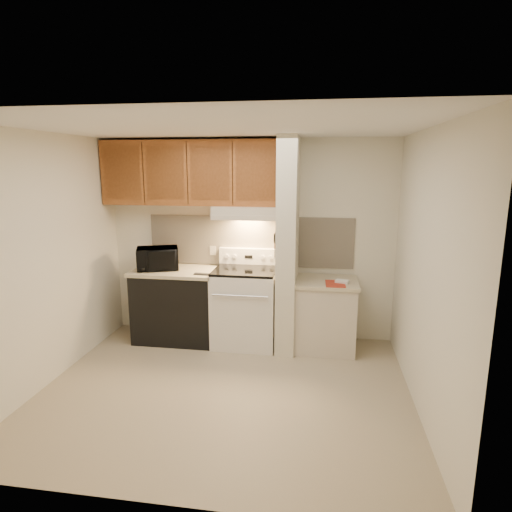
# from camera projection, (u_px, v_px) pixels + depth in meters

# --- Properties ---
(floor) EXTENTS (3.60, 3.60, 0.00)m
(floor) POSITION_uv_depth(u_px,v_px,m) (225.00, 389.00, 4.24)
(floor) COLOR tan
(floor) RESTS_ON ground
(ceiling) EXTENTS (3.60, 3.60, 0.00)m
(ceiling) POSITION_uv_depth(u_px,v_px,m) (221.00, 127.00, 3.72)
(ceiling) COLOR white
(ceiling) RESTS_ON wall_back
(wall_back) EXTENTS (3.60, 2.50, 0.02)m
(wall_back) POSITION_uv_depth(u_px,v_px,m) (250.00, 240.00, 5.43)
(wall_back) COLOR silver
(wall_back) RESTS_ON floor
(wall_left) EXTENTS (0.02, 3.00, 2.50)m
(wall_left) POSITION_uv_depth(u_px,v_px,m) (46.00, 261.00, 4.24)
(wall_left) COLOR silver
(wall_left) RESTS_ON floor
(wall_right) EXTENTS (0.02, 3.00, 2.50)m
(wall_right) POSITION_uv_depth(u_px,v_px,m) (426.00, 274.00, 3.71)
(wall_right) COLOR silver
(wall_right) RESTS_ON floor
(backsplash) EXTENTS (2.60, 0.02, 0.63)m
(backsplash) POSITION_uv_depth(u_px,v_px,m) (250.00, 241.00, 5.42)
(backsplash) COLOR beige
(backsplash) RESTS_ON wall_back
(range_body) EXTENTS (0.76, 0.65, 0.92)m
(range_body) POSITION_uv_depth(u_px,v_px,m) (245.00, 308.00, 5.26)
(range_body) COLOR silver
(range_body) RESTS_ON floor
(oven_window) EXTENTS (0.50, 0.01, 0.30)m
(oven_window) POSITION_uv_depth(u_px,v_px,m) (241.00, 313.00, 4.94)
(oven_window) COLOR black
(oven_window) RESTS_ON range_body
(oven_handle) EXTENTS (0.65, 0.02, 0.02)m
(oven_handle) POSITION_uv_depth(u_px,v_px,m) (240.00, 296.00, 4.86)
(oven_handle) COLOR silver
(oven_handle) RESTS_ON range_body
(cooktop) EXTENTS (0.74, 0.64, 0.03)m
(cooktop) POSITION_uv_depth(u_px,v_px,m) (245.00, 270.00, 5.16)
(cooktop) COLOR black
(cooktop) RESTS_ON range_body
(range_backguard) EXTENTS (0.76, 0.08, 0.20)m
(range_backguard) POSITION_uv_depth(u_px,v_px,m) (249.00, 256.00, 5.41)
(range_backguard) COLOR silver
(range_backguard) RESTS_ON range_body
(range_display) EXTENTS (0.10, 0.01, 0.04)m
(range_display) POSITION_uv_depth(u_px,v_px,m) (249.00, 257.00, 5.37)
(range_display) COLOR black
(range_display) RESTS_ON range_backguard
(range_knob_left_outer) EXTENTS (0.05, 0.02, 0.05)m
(range_knob_left_outer) POSITION_uv_depth(u_px,v_px,m) (227.00, 256.00, 5.41)
(range_knob_left_outer) COLOR silver
(range_knob_left_outer) RESTS_ON range_backguard
(range_knob_left_inner) EXTENTS (0.05, 0.02, 0.05)m
(range_knob_left_inner) POSITION_uv_depth(u_px,v_px,m) (235.00, 256.00, 5.39)
(range_knob_left_inner) COLOR silver
(range_knob_left_inner) RESTS_ON range_backguard
(range_knob_right_inner) EXTENTS (0.05, 0.02, 0.05)m
(range_knob_right_inner) POSITION_uv_depth(u_px,v_px,m) (263.00, 257.00, 5.34)
(range_knob_right_inner) COLOR silver
(range_knob_right_inner) RESTS_ON range_backguard
(range_knob_right_outer) EXTENTS (0.05, 0.02, 0.05)m
(range_knob_right_outer) POSITION_uv_depth(u_px,v_px,m) (271.00, 258.00, 5.32)
(range_knob_right_outer) COLOR silver
(range_knob_right_outer) RESTS_ON range_backguard
(dishwasher_front) EXTENTS (1.00, 0.63, 0.87)m
(dishwasher_front) POSITION_uv_depth(u_px,v_px,m) (177.00, 306.00, 5.40)
(dishwasher_front) COLOR black
(dishwasher_front) RESTS_ON floor
(left_countertop) EXTENTS (1.04, 0.67, 0.04)m
(left_countertop) POSITION_uv_depth(u_px,v_px,m) (176.00, 271.00, 5.31)
(left_countertop) COLOR #BFB392
(left_countertop) RESTS_ON dishwasher_front
(spoon_rest) EXTENTS (0.21, 0.08, 0.01)m
(spoon_rest) POSITION_uv_depth(u_px,v_px,m) (202.00, 274.00, 5.05)
(spoon_rest) COLOR black
(spoon_rest) RESTS_ON left_countertop
(teal_jar) EXTENTS (0.11, 0.11, 0.09)m
(teal_jar) POSITION_uv_depth(u_px,v_px,m) (161.00, 262.00, 5.52)
(teal_jar) COLOR #2A6165
(teal_jar) RESTS_ON left_countertop
(outlet) EXTENTS (0.08, 0.01, 0.12)m
(outlet) POSITION_uv_depth(u_px,v_px,m) (213.00, 251.00, 5.50)
(outlet) COLOR beige
(outlet) RESTS_ON backsplash
(microwave) EXTENTS (0.58, 0.49, 0.27)m
(microwave) POSITION_uv_depth(u_px,v_px,m) (158.00, 258.00, 5.29)
(microwave) COLOR black
(microwave) RESTS_ON left_countertop
(partition_pillar) EXTENTS (0.22, 0.70, 2.50)m
(partition_pillar) POSITION_uv_depth(u_px,v_px,m) (288.00, 246.00, 5.01)
(partition_pillar) COLOR beige
(partition_pillar) RESTS_ON floor
(pillar_trim) EXTENTS (0.01, 0.70, 0.04)m
(pillar_trim) POSITION_uv_depth(u_px,v_px,m) (278.00, 241.00, 5.02)
(pillar_trim) COLOR #955225
(pillar_trim) RESTS_ON partition_pillar
(knife_strip) EXTENTS (0.02, 0.42, 0.04)m
(knife_strip) POSITION_uv_depth(u_px,v_px,m) (277.00, 240.00, 4.97)
(knife_strip) COLOR black
(knife_strip) RESTS_ON partition_pillar
(knife_blade_a) EXTENTS (0.01, 0.03, 0.16)m
(knife_blade_a) POSITION_uv_depth(u_px,v_px,m) (275.00, 251.00, 4.84)
(knife_blade_a) COLOR silver
(knife_blade_a) RESTS_ON knife_strip
(knife_handle_a) EXTENTS (0.02, 0.02, 0.10)m
(knife_handle_a) POSITION_uv_depth(u_px,v_px,m) (275.00, 238.00, 4.81)
(knife_handle_a) COLOR black
(knife_handle_a) RESTS_ON knife_strip
(knife_blade_b) EXTENTS (0.01, 0.04, 0.18)m
(knife_blade_b) POSITION_uv_depth(u_px,v_px,m) (275.00, 251.00, 4.92)
(knife_blade_b) COLOR silver
(knife_blade_b) RESTS_ON knife_strip
(knife_handle_b) EXTENTS (0.02, 0.02, 0.10)m
(knife_handle_b) POSITION_uv_depth(u_px,v_px,m) (275.00, 238.00, 4.87)
(knife_handle_b) COLOR black
(knife_handle_b) RESTS_ON knife_strip
(knife_blade_c) EXTENTS (0.01, 0.04, 0.20)m
(knife_blade_c) POSITION_uv_depth(u_px,v_px,m) (276.00, 251.00, 4.99)
(knife_blade_c) COLOR silver
(knife_blade_c) RESTS_ON knife_strip
(knife_handle_c) EXTENTS (0.02, 0.02, 0.10)m
(knife_handle_c) POSITION_uv_depth(u_px,v_px,m) (276.00, 236.00, 4.97)
(knife_handle_c) COLOR black
(knife_handle_c) RESTS_ON knife_strip
(knife_blade_d) EXTENTS (0.01, 0.04, 0.16)m
(knife_blade_d) POSITION_uv_depth(u_px,v_px,m) (277.00, 248.00, 5.05)
(knife_blade_d) COLOR silver
(knife_blade_d) RESTS_ON knife_strip
(knife_handle_d) EXTENTS (0.02, 0.02, 0.10)m
(knife_handle_d) POSITION_uv_depth(u_px,v_px,m) (277.00, 235.00, 5.02)
(knife_handle_d) COLOR black
(knife_handle_d) RESTS_ON knife_strip
(knife_blade_e) EXTENTS (0.01, 0.04, 0.18)m
(knife_blade_e) POSITION_uv_depth(u_px,v_px,m) (277.00, 247.00, 5.14)
(knife_blade_e) COLOR silver
(knife_blade_e) RESTS_ON knife_strip
(knife_handle_e) EXTENTS (0.02, 0.02, 0.10)m
(knife_handle_e) POSITION_uv_depth(u_px,v_px,m) (277.00, 234.00, 5.10)
(knife_handle_e) COLOR black
(knife_handle_e) RESTS_ON knife_strip
(oven_mitt) EXTENTS (0.03, 0.10, 0.23)m
(oven_mitt) POSITION_uv_depth(u_px,v_px,m) (278.00, 245.00, 5.20)
(oven_mitt) COLOR gray
(oven_mitt) RESTS_ON partition_pillar
(right_cab_base) EXTENTS (0.70, 0.60, 0.81)m
(right_cab_base) POSITION_uv_depth(u_px,v_px,m) (325.00, 316.00, 5.12)
(right_cab_base) COLOR beige
(right_cab_base) RESTS_ON floor
(right_countertop) EXTENTS (0.74, 0.64, 0.04)m
(right_countertop) POSITION_uv_depth(u_px,v_px,m) (326.00, 282.00, 5.03)
(right_countertop) COLOR #BFB392
(right_countertop) RESTS_ON right_cab_base
(red_folder) EXTENTS (0.23, 0.30, 0.01)m
(red_folder) POSITION_uv_depth(u_px,v_px,m) (335.00, 284.00, 4.87)
(red_folder) COLOR #9F2C1C
(red_folder) RESTS_ON right_countertop
(white_box) EXTENTS (0.17, 0.13, 0.04)m
(white_box) POSITION_uv_depth(u_px,v_px,m) (342.00, 282.00, 4.90)
(white_box) COLOR white
(white_box) RESTS_ON right_countertop
(range_hood) EXTENTS (0.78, 0.44, 0.15)m
(range_hood) POSITION_uv_depth(u_px,v_px,m) (247.00, 212.00, 5.13)
(range_hood) COLOR beige
(range_hood) RESTS_ON upper_cabinets
(hood_lip) EXTENTS (0.78, 0.04, 0.06)m
(hood_lip) POSITION_uv_depth(u_px,v_px,m) (244.00, 218.00, 4.94)
(hood_lip) COLOR beige
(hood_lip) RESTS_ON range_hood
(upper_cabinets) EXTENTS (2.18, 0.33, 0.77)m
(upper_cabinets) POSITION_uv_depth(u_px,v_px,m) (191.00, 173.00, 5.18)
(upper_cabinets) COLOR #955225
(upper_cabinets) RESTS_ON wall_back
(cab_door_a) EXTENTS (0.46, 0.01, 0.63)m
(cab_door_a) POSITION_uv_depth(u_px,v_px,m) (122.00, 173.00, 5.15)
(cab_door_a) COLOR #955225
(cab_door_a) RESTS_ON upper_cabinets
(cab_gap_a) EXTENTS (0.01, 0.01, 0.73)m
(cab_gap_a) POSITION_uv_depth(u_px,v_px,m) (143.00, 173.00, 5.11)
(cab_gap_a) COLOR black
(cab_gap_a) RESTS_ON upper_cabinets
(cab_door_b) EXTENTS (0.46, 0.01, 0.63)m
(cab_door_b) POSITION_uv_depth(u_px,v_px,m) (165.00, 173.00, 5.07)
(cab_door_b) COLOR #955225
(cab_door_b) RESTS_ON upper_cabinets
(cab_gap_b) EXTENTS (0.01, 0.01, 0.73)m
(cab_gap_b) POSITION_uv_depth(u_px,v_px,m) (187.00, 173.00, 5.03)
(cab_gap_b) COLOR black
(cab_gap_b) RESTS_ON upper_cabinets
(cab_door_c) EXTENTS (0.46, 0.01, 0.63)m
(cab_door_c) POSITION_uv_depth(u_px,v_px,m) (210.00, 173.00, 4.99)
(cab_door_c) COLOR #955225
(cab_door_c) RESTS_ON upper_cabinets
(cab_gap_c) EXTENTS (0.01, 0.01, 0.73)m
(cab_gap_c) POSITION_uv_depth(u_px,v_px,m) (233.00, 173.00, 4.95)
(cab_gap_c) COLOR black
(cab_gap_c) RESTS_ON upper_cabinets
(cab_door_d) EXTENTS (0.46, 0.01, 0.63)m
(cab_door_d) POSITION_uv_depth(u_px,v_px,m) (256.00, 173.00, 4.91)
(cab_door_d) COLOR #955225
(cab_door_d) RESTS_ON upper_cabinets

